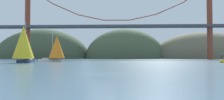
{
  "coord_description": "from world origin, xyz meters",
  "views": [
    {
      "loc": [
        1.87,
        -20.92,
        1.72
      ],
      "look_at": [
        0.0,
        26.1,
        3.07
      ],
      "focal_mm": 34.93,
      "sensor_mm": 36.0,
      "label": 1
    }
  ],
  "objects": [
    {
      "name": "suspension_bridge",
      "position": [
        0.0,
        95.0,
        18.59
      ],
      "size": [
        133.46,
        6.0,
        39.48
      ],
      "color": "brown",
      "rests_on": "ground_plane"
    },
    {
      "name": "ground_plane",
      "position": [
        0.0,
        0.0,
        0.0
      ],
      "size": [
        360.0,
        360.0,
        0.0
      ],
      "primitive_type": "plane",
      "color": "#426075"
    },
    {
      "name": "headland_center",
      "position": [
        5.0,
        135.0,
        0.0
      ],
      "size": [
        57.08,
        44.0,
        42.43
      ],
      "primitive_type": "ellipsoid",
      "color": "#4C5B3D",
      "rests_on": "ground_plane"
    },
    {
      "name": "sailboat_yellow_sail",
      "position": [
        -23.31,
        34.54,
        5.0
      ],
      "size": [
        6.18,
        10.15,
        11.1
      ],
      "color": "navy",
      "rests_on": "ground_plane"
    },
    {
      "name": "sailboat_orange_sail",
      "position": [
        -18.89,
        48.53,
        4.46
      ],
      "size": [
        8.97,
        5.93,
        9.53
      ],
      "color": "white",
      "rests_on": "ground_plane"
    },
    {
      "name": "channel_buoy",
      "position": [
        28.67,
        37.88,
        0.37
      ],
      "size": [
        1.1,
        1.1,
        2.64
      ],
      "color": "gold",
      "rests_on": "ground_plane"
    },
    {
      "name": "headland_left",
      "position": [
        -55.0,
        135.0,
        0.0
      ],
      "size": [
        68.88,
        44.0,
        42.54
      ],
      "primitive_type": "ellipsoid",
      "color": "#425138",
      "rests_on": "ground_plane"
    },
    {
      "name": "headland_right",
      "position": [
        60.0,
        135.0,
        0.0
      ],
      "size": [
        72.75,
        44.0,
        37.43
      ],
      "primitive_type": "ellipsoid",
      "color": "#6B664C",
      "rests_on": "ground_plane"
    }
  ]
}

